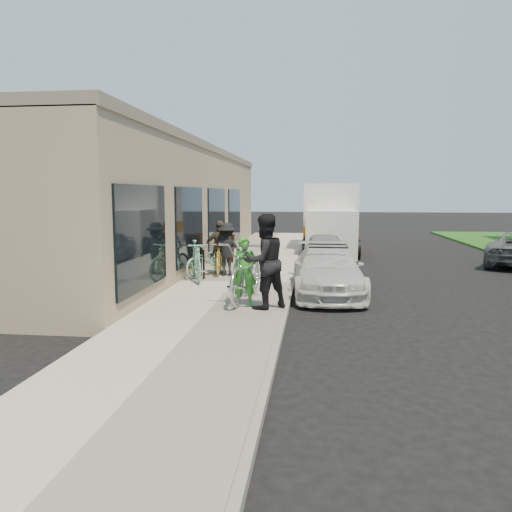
{
  "coord_description": "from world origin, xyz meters",
  "views": [
    {
      "loc": [
        0.15,
        -10.15,
        2.51
      ],
      "look_at": [
        -1.24,
        1.47,
        1.05
      ],
      "focal_mm": 35.0,
      "sensor_mm": 36.0,
      "label": 1
    }
  ],
  "objects": [
    {
      "name": "curb",
      "position": [
        -0.45,
        3.0,
        0.07
      ],
      "size": [
        0.12,
        34.0,
        0.13
      ],
      "primitive_type": "cube",
      "color": "gray",
      "rests_on": "ground"
    },
    {
      "name": "storefront",
      "position": [
        -5.24,
        7.99,
        2.12
      ],
      "size": [
        3.6,
        20.0,
        4.22
      ],
      "color": "tan",
      "rests_on": "ground"
    },
    {
      "name": "sandwich_board",
      "position": [
        -2.96,
        6.65,
        0.66
      ],
      "size": [
        0.78,
        0.79,
        0.99
      ],
      "rotation": [
        0.0,
        0.0,
        0.38
      ],
      "color": "black",
      "rests_on": "sidewalk"
    },
    {
      "name": "sidewalk",
      "position": [
        -2.0,
        3.0,
        0.07
      ],
      "size": [
        3.0,
        34.0,
        0.15
      ],
      "primitive_type": "cube",
      "color": "#B5B0A3",
      "rests_on": "ground"
    },
    {
      "name": "woman_rider",
      "position": [
        -1.33,
        0.16,
        0.88
      ],
      "size": [
        0.58,
        0.43,
        1.46
      ],
      "primitive_type": "imported",
      "rotation": [
        0.0,
        0.0,
        0.15
      ],
      "color": "green",
      "rests_on": "sidewalk"
    },
    {
      "name": "moving_truck",
      "position": [
        0.79,
        12.03,
        1.31
      ],
      "size": [
        2.32,
        6.01,
        2.94
      ],
      "rotation": [
        0.0,
        0.0,
        -0.01
      ],
      "color": "white",
      "rests_on": "ground"
    },
    {
      "name": "cruiser_bike_c",
      "position": [
        -2.67,
        4.28,
        0.64
      ],
      "size": [
        0.62,
        1.67,
        0.98
      ],
      "primitive_type": "imported",
      "rotation": [
        0.0,
        0.0,
        0.1
      ],
      "color": "gold",
      "rests_on": "sidewalk"
    },
    {
      "name": "ground",
      "position": [
        0.0,
        0.0,
        0.0
      ],
      "size": [
        120.0,
        120.0,
        0.0
      ],
      "primitive_type": "plane",
      "color": "black",
      "rests_on": "ground"
    },
    {
      "name": "cruiser_bike_b",
      "position": [
        -2.92,
        3.8,
        0.62
      ],
      "size": [
        1.39,
        1.86,
        0.93
      ],
      "primitive_type": "imported",
      "rotation": [
        0.0,
        0.0,
        -0.49
      ],
      "color": "#82C2A8",
      "rests_on": "sidewalk"
    },
    {
      "name": "sedan_silver",
      "position": [
        0.47,
        6.66,
        0.6
      ],
      "size": [
        1.5,
        3.56,
        1.2
      ],
      "primitive_type": "imported",
      "rotation": [
        0.0,
        0.0,
        0.02
      ],
      "color": "#A4A5AA",
      "rests_on": "ground"
    },
    {
      "name": "man_standing",
      "position": [
        -0.89,
        -0.03,
        1.13
      ],
      "size": [
        1.21,
        1.18,
        1.97
      ],
      "primitive_type": "imported",
      "rotation": [
        0.0,
        0.0,
        3.82
      ],
      "color": "black",
      "rests_on": "sidewalk"
    },
    {
      "name": "sedan_white",
      "position": [
        0.46,
        2.33,
        0.6
      ],
      "size": [
        1.89,
        4.22,
        1.24
      ],
      "rotation": [
        0.0,
        0.0,
        0.05
      ],
      "color": "silver",
      "rests_on": "ground"
    },
    {
      "name": "tandem_bike",
      "position": [
        -1.37,
        0.75,
        0.81
      ],
      "size": [
        1.11,
        2.6,
        1.33
      ],
      "primitive_type": "imported",
      "rotation": [
        0.0,
        0.0,
        -0.09
      ],
      "color": "#B1B1B3",
      "rests_on": "sidewalk"
    },
    {
      "name": "bystander_a",
      "position": [
        -2.39,
        3.99,
        0.92
      ],
      "size": [
        1.03,
        0.65,
        1.53
      ],
      "primitive_type": "imported",
      "rotation": [
        0.0,
        0.0,
        3.22
      ],
      "color": "black",
      "rests_on": "sidewalk"
    },
    {
      "name": "bike_rack",
      "position": [
        -3.02,
        3.53,
        0.64
      ],
      "size": [
        0.25,
        0.55,
        0.82
      ],
      "rotation": [
        0.0,
        0.0,
        0.38
      ],
      "color": "black",
      "rests_on": "sidewalk"
    },
    {
      "name": "bystander_b",
      "position": [
        -2.68,
        4.33,
        0.94
      ],
      "size": [
        1.0,
        0.65,
        1.58
      ],
      "primitive_type": "imported",
      "rotation": [
        0.0,
        0.0,
        0.31
      ],
      "color": "brown",
      "rests_on": "sidewalk"
    },
    {
      "name": "cruiser_bike_a",
      "position": [
        -3.08,
        3.06,
        0.69
      ],
      "size": [
        1.11,
        1.88,
        1.09
      ],
      "primitive_type": "imported",
      "rotation": [
        0.0,
        0.0,
        0.36
      ],
      "color": "#82C2A8",
      "rests_on": "sidewalk"
    }
  ]
}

